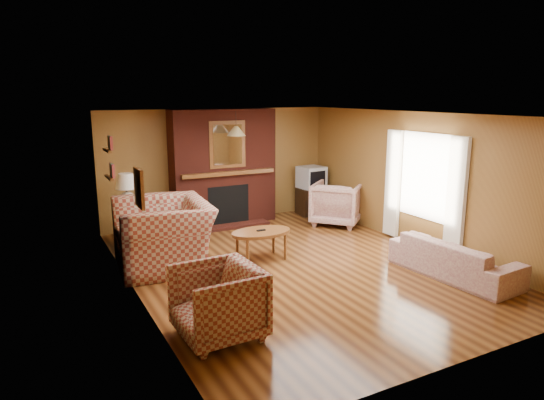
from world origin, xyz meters
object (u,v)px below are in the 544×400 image
plaid_armchair (218,302)px  crt_tv (311,177)px  floral_sofa (454,258)px  coffee_table (261,234)px  plaid_loveseat (163,234)px  floral_armchair (337,203)px  tv_stand (311,201)px  side_table (129,226)px  table_lamp (127,189)px  fireplace (224,168)px

plaid_armchair → crt_tv: size_ratio=1.60×
floral_sofa → coffee_table: bearing=43.3°
floral_sofa → plaid_loveseat: bearing=51.7°
plaid_loveseat → floral_armchair: bearing=106.8°
floral_sofa → tv_stand: 4.28m
floral_sofa → plaid_armchair: bearing=87.0°
crt_tv → floral_sofa: bearing=-92.0°
plaid_armchair → coffee_table: 2.67m
crt_tv → plaid_loveseat: bearing=-155.6°
side_table → crt_tv: crt_tv is taller
table_lamp → plaid_loveseat: bearing=-80.0°
plaid_armchair → tv_stand: (4.00, 4.38, -0.11)m
floral_armchair → table_lamp: bearing=40.0°
table_lamp → floral_armchair: bearing=-8.7°
floral_sofa → crt_tv: crt_tv is taller
plaid_armchair → crt_tv: (4.00, 4.37, 0.44)m
plaid_armchair → tv_stand: size_ratio=1.50×
table_lamp → crt_tv: 4.17m
fireplace → coffee_table: size_ratio=2.34×
floral_sofa → tv_stand: bearing=-6.6°
coffee_table → table_lamp: table_lamp is taller
coffee_table → side_table: (-1.76, 1.90, -0.11)m
plaid_armchair → coffee_table: size_ratio=0.90×
floral_sofa → side_table: (-4.00, 3.93, 0.05)m
fireplace → side_table: bearing=-165.7°
side_table → table_lamp: bearing=0.0°
plaid_loveseat → coffee_table: bearing=77.9°
fireplace → plaid_armchair: fireplace is taller
fireplace → side_table: fireplace is taller
plaid_armchair → fireplace: bearing=154.8°
plaid_loveseat → floral_sofa: (3.75, -2.50, -0.24)m
coffee_table → floral_sofa: bearing=-42.1°
fireplace → table_lamp: size_ratio=3.72×
plaid_loveseat → plaid_armchair: 2.61m
fireplace → coffee_table: fireplace is taller
floral_armchair → coffee_table: 2.72m
plaid_loveseat → side_table: plaid_loveseat is taller
fireplace → crt_tv: size_ratio=4.17×
coffee_table → tv_stand: 3.29m
floral_sofa → floral_armchair: floral_armchair is taller
fireplace → crt_tv: bearing=-5.3°
floral_armchair → table_lamp: 4.26m
fireplace → floral_sofa: 4.93m
plaid_loveseat → floral_sofa: size_ratio=0.83×
plaid_armchair → floral_armchair: (4.02, 3.39, 0.03)m
crt_tv → coffee_table: bearing=-136.8°
fireplace → plaid_loveseat: size_ratio=1.49×
coffee_table → plaid_loveseat: bearing=162.5°
side_table → tv_stand: bearing=4.8°
plaid_loveseat → plaid_armchair: (-0.10, -2.61, -0.11)m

